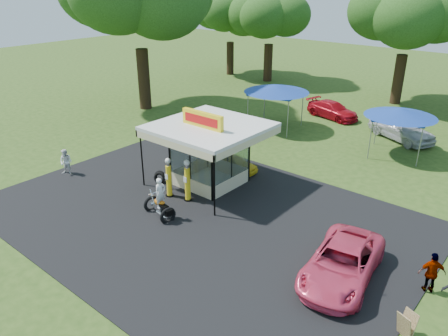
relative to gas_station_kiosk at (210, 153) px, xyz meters
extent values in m
plane|color=#2C4916|center=(2.00, -4.99, -1.78)|extent=(120.00, 120.00, 0.00)
cube|color=black|center=(2.00, -2.99, -1.76)|extent=(20.00, 14.00, 0.04)
cube|color=white|center=(0.00, 0.01, -1.75)|extent=(3.00, 3.00, 0.06)
cube|color=white|center=(0.00, 0.01, 1.51)|extent=(5.40, 5.40, 0.18)
cube|color=yellow|center=(0.00, -0.49, 2.00)|extent=(2.60, 0.25, 0.80)
cube|color=red|center=(0.00, -0.62, 2.00)|extent=(2.21, 0.02, 0.45)
cylinder|color=black|center=(-2.55, -2.54, -0.18)|extent=(0.08, 0.08, 3.20)
cylinder|color=black|center=(2.55, -2.54, -0.18)|extent=(0.08, 0.08, 3.20)
cylinder|color=black|center=(-0.55, -2.52, -1.74)|extent=(0.40, 0.40, 0.09)
cylinder|color=yellow|center=(-0.55, -2.52, -0.87)|extent=(0.27, 0.27, 1.64)
cylinder|color=silver|center=(-0.55, -2.52, 0.04)|extent=(0.18, 0.18, 0.18)
sphere|color=white|center=(-0.55, -2.52, 0.22)|extent=(0.29, 0.29, 0.29)
cube|color=white|center=(-0.55, -2.68, -0.60)|extent=(0.20, 0.02, 0.27)
cylinder|color=black|center=(0.50, -2.24, -1.74)|extent=(0.42, 0.42, 0.10)
cylinder|color=yellow|center=(0.50, -2.24, -0.83)|extent=(0.29, 0.29, 1.71)
cylinder|color=silver|center=(0.50, -2.24, 0.12)|extent=(0.19, 0.19, 0.19)
sphere|color=white|center=(0.50, -2.24, 0.31)|extent=(0.30, 0.30, 0.30)
cube|color=white|center=(0.50, -2.41, -0.55)|extent=(0.21, 0.02, 0.29)
torus|color=black|center=(-0.20, -4.07, -1.45)|extent=(0.32, 0.85, 0.83)
torus|color=black|center=(1.26, -4.35, -1.45)|extent=(0.32, 0.85, 0.83)
cube|color=silver|center=(0.58, -4.22, -1.29)|extent=(0.59, 0.38, 0.30)
ellipsoid|color=orange|center=(0.58, -4.22, -1.01)|extent=(0.63, 0.36, 0.30)
cube|color=black|center=(0.92, -4.29, -1.07)|extent=(0.58, 0.36, 0.10)
cube|color=black|center=(1.29, -4.36, -1.24)|extent=(0.40, 0.40, 0.28)
cylinder|color=silver|center=(-0.05, -4.10, -1.09)|extent=(0.44, 0.14, 0.88)
cylinder|color=silver|center=(0.09, -4.13, -0.74)|extent=(0.16, 0.59, 0.05)
sphere|color=silver|center=(-0.07, -4.09, -0.94)|extent=(0.16, 0.16, 0.16)
imported|color=white|center=(0.73, -4.25, -0.50)|extent=(0.45, 0.60, 1.48)
torus|color=black|center=(-2.11, -1.80, -1.45)|extent=(0.73, 0.52, 0.69)
torus|color=black|center=(-2.22, -1.66, -1.45)|extent=(0.75, 0.59, 0.69)
cube|color=#593819|center=(12.14, -4.51, -1.32)|extent=(0.56, 0.40, 0.91)
cube|color=#593819|center=(12.14, -4.29, -1.32)|extent=(0.56, 0.40, 0.91)
imported|color=yellow|center=(0.00, 2.21, -1.30)|extent=(2.82, 1.13, 0.96)
imported|color=#E23D62|center=(9.26, -3.00, -1.10)|extent=(3.02, 5.23, 1.37)
imported|color=white|center=(-7.07, -4.38, -1.02)|extent=(0.92, 0.84, 1.52)
imported|color=gray|center=(12.05, -1.66, -0.97)|extent=(1.01, 0.87, 1.63)
imported|color=red|center=(-0.50, 15.34, -1.14)|extent=(4.74, 2.77, 1.29)
imported|color=silver|center=(5.51, 13.77, -0.94)|extent=(5.33, 4.00, 1.69)
cylinder|color=gray|center=(-4.13, 11.77, -0.47)|extent=(0.07, 0.07, 2.63)
cylinder|color=gray|center=(-1.05, 11.77, -0.47)|extent=(0.07, 0.07, 2.63)
cylinder|color=gray|center=(-4.13, 8.69, -0.47)|extent=(0.07, 0.07, 2.63)
cylinder|color=gray|center=(-1.05, 8.69, -0.47)|extent=(0.07, 0.07, 2.63)
cube|color=navy|center=(-2.59, 10.23, 0.91)|extent=(3.28, 3.28, 0.13)
cone|color=navy|center=(-2.59, 10.23, 1.25)|extent=(4.73, 4.73, 0.55)
cylinder|color=gray|center=(4.83, 12.10, -0.57)|extent=(0.06, 0.06, 2.42)
cylinder|color=gray|center=(7.65, 12.10, -0.57)|extent=(0.06, 0.06, 2.42)
cylinder|color=gray|center=(4.83, 9.27, -0.57)|extent=(0.06, 0.06, 2.42)
cylinder|color=gray|center=(7.65, 9.27, -0.57)|extent=(0.06, 0.06, 2.42)
cube|color=navy|center=(6.24, 10.69, 0.70)|extent=(3.03, 3.03, 0.12)
cone|color=navy|center=(6.24, 10.69, 1.01)|extent=(4.36, 4.36, 0.50)
cylinder|color=black|center=(-17.46, 23.18, 0.03)|extent=(0.81, 0.81, 3.62)
ellipsoid|color=#1D4012|center=(-17.46, 23.18, 4.69)|extent=(8.56, 8.56, 7.33)
cylinder|color=black|center=(-12.16, 23.10, 0.15)|extent=(0.92, 0.92, 3.87)
ellipsoid|color=#1D4012|center=(-12.16, 23.10, 5.08)|extent=(8.98, 8.98, 7.70)
cylinder|color=black|center=(1.78, 22.96, 0.36)|extent=(0.92, 0.92, 4.29)
ellipsoid|color=#1D4012|center=(1.78, 22.96, 5.93)|extent=(10.28, 10.28, 8.82)
cylinder|color=black|center=(-14.14, 7.60, 0.72)|extent=(1.00, 1.00, 5.00)
camera|label=1|loc=(14.49, -16.14, 8.73)|focal=35.00mm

